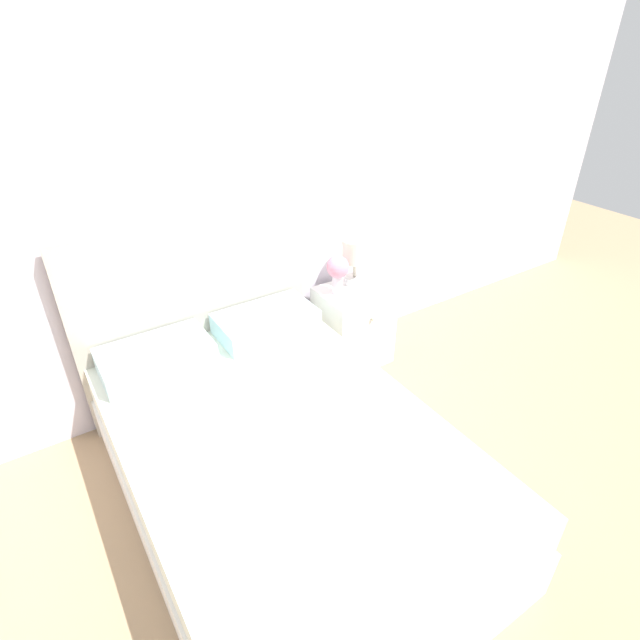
# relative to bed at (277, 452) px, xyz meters

# --- Properties ---
(ground_plane) EXTENTS (12.00, 12.00, 0.00)m
(ground_plane) POSITION_rel_bed_xyz_m (0.00, 1.01, -0.29)
(ground_plane) COLOR tan
(wall_back) EXTENTS (8.00, 0.06, 2.60)m
(wall_back) POSITION_rel_bed_xyz_m (0.00, 1.08, 1.01)
(wall_back) COLOR white
(wall_back) RESTS_ON ground_plane
(bed) EXTENTS (1.50, 2.19, 1.28)m
(bed) POSITION_rel_bed_xyz_m (0.00, 0.00, 0.00)
(bed) COLOR white
(bed) RESTS_ON ground_plane
(nightstand) EXTENTS (0.49, 0.43, 0.59)m
(nightstand) POSITION_rel_bed_xyz_m (1.07, 0.78, 0.01)
(nightstand) COLOR white
(nightstand) RESTS_ON ground_plane
(table_lamp) EXTENTS (0.19, 0.19, 0.34)m
(table_lamp) POSITION_rel_bed_xyz_m (1.13, 0.87, 0.53)
(table_lamp) COLOR white
(table_lamp) RESTS_ON nightstand
(flower_vase) EXTENTS (0.15, 0.15, 0.28)m
(flower_vase) POSITION_rel_bed_xyz_m (0.95, 0.81, 0.48)
(flower_vase) COLOR silver
(flower_vase) RESTS_ON nightstand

